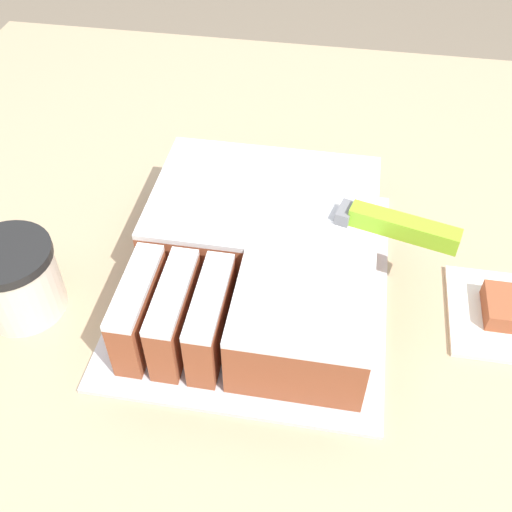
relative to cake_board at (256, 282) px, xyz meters
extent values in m
cube|color=tan|center=(0.07, 0.08, -0.45)|extent=(1.40, 1.10, 0.90)
cube|color=silver|center=(0.00, 0.00, 0.00)|extent=(0.31, 0.37, 0.01)
cube|color=#994C2D|center=(0.00, 0.06, 0.04)|extent=(0.27, 0.19, 0.08)
cube|color=white|center=(0.00, 0.06, 0.08)|extent=(0.27, 0.19, 0.01)
cube|color=#994C2D|center=(0.06, -0.10, 0.04)|extent=(0.14, 0.13, 0.08)
cube|color=white|center=(0.06, -0.10, 0.08)|extent=(0.14, 0.13, 0.01)
cube|color=#994C2D|center=(-0.11, -0.10, 0.04)|extent=(0.03, 0.12, 0.08)
cube|color=white|center=(-0.11, -0.10, 0.08)|extent=(0.03, 0.12, 0.01)
cube|color=#994C2D|center=(-0.07, -0.10, 0.04)|extent=(0.03, 0.12, 0.08)
cube|color=white|center=(-0.07, -0.10, 0.08)|extent=(0.03, 0.12, 0.01)
cube|color=#994C2D|center=(-0.03, -0.10, 0.04)|extent=(0.03, 0.12, 0.08)
cube|color=white|center=(-0.03, -0.10, 0.08)|extent=(0.03, 0.12, 0.01)
cube|color=silver|center=(0.00, 0.06, 0.09)|extent=(0.21, 0.08, 0.00)
cube|color=slate|center=(0.10, 0.04, 0.09)|extent=(0.02, 0.03, 0.02)
cube|color=#8CCC26|center=(0.16, 0.02, 0.10)|extent=(0.12, 0.05, 0.02)
cylinder|color=beige|center=(-0.26, -0.08, 0.04)|extent=(0.09, 0.09, 0.08)
cylinder|color=black|center=(-0.26, -0.08, 0.08)|extent=(0.10, 0.10, 0.01)
cube|color=white|center=(0.30, 0.00, 0.00)|extent=(0.13, 0.13, 0.01)
cube|color=#994C2D|center=(0.30, 0.00, 0.01)|extent=(0.06, 0.06, 0.02)
camera|label=1|loc=(0.08, -0.48, 0.54)|focal=42.00mm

